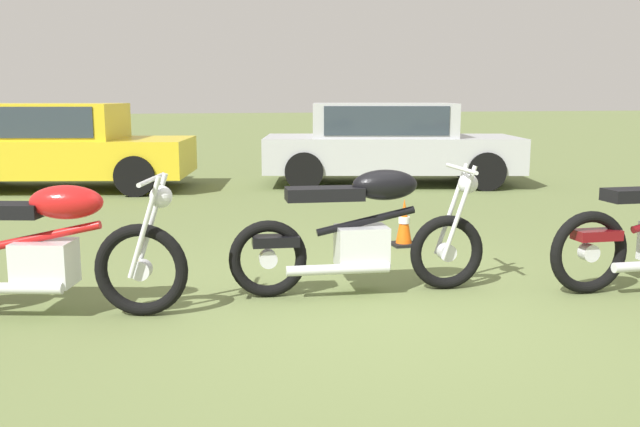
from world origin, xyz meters
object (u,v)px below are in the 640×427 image
motorcycle_red (44,249)px  car_silver (387,139)px  motorcycle_black (363,232)px  car_yellow (52,142)px  traffic_cone (404,224)px

motorcycle_red → car_silver: bearing=68.7°
motorcycle_black → car_silver: (2.63, 6.47, 0.31)m
car_yellow → car_silver: (5.65, -0.78, 0.00)m
motorcycle_red → traffic_cone: motorcycle_red is taller
motorcycle_black → car_silver: bearing=73.9°
motorcycle_red → motorcycle_black: size_ratio=0.98×
motorcycle_red → car_yellow: bearing=111.8°
motorcycle_red → car_silver: 8.14m
motorcycle_red → motorcycle_black: 2.36m
motorcycle_red → motorcycle_black: (2.36, -0.05, 0.01)m
motorcycle_black → traffic_cone: (0.99, 1.56, -0.26)m
motorcycle_red → motorcycle_black: bearing=15.4°
motorcycle_red → traffic_cone: 3.68m
motorcycle_black → traffic_cone: 1.87m
motorcycle_red → car_silver: (4.99, 6.42, 0.32)m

